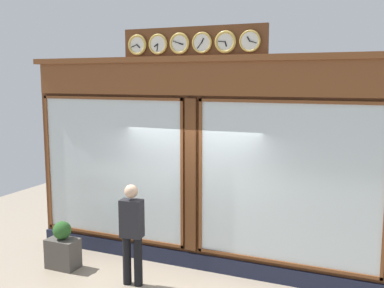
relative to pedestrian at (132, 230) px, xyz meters
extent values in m
cube|color=#5B3319|center=(-0.63, -1.16, 0.89)|extent=(6.51, 0.30, 3.65)
cube|color=#191E33|center=(-0.63, -0.99, -0.79)|extent=(6.51, 0.08, 0.28)
cube|color=brown|center=(-0.63, -0.97, 2.44)|extent=(6.38, 0.08, 0.56)
cube|color=brown|center=(-0.63, -0.99, 2.77)|extent=(6.64, 0.20, 0.10)
cube|color=silver|center=(-2.28, -0.99, 0.76)|extent=(2.91, 0.02, 2.59)
cube|color=brown|center=(-2.28, -0.97, 2.08)|extent=(3.01, 0.04, 0.05)
cube|color=brown|center=(-2.28, -0.97, -0.56)|extent=(3.01, 0.04, 0.05)
cube|color=brown|center=(-0.81, -0.97, 0.76)|extent=(0.05, 0.04, 2.69)
cube|color=silver|center=(1.02, -0.99, 0.76)|extent=(2.91, 0.02, 2.59)
cube|color=brown|center=(1.02, -0.97, 2.08)|extent=(3.01, 0.04, 0.05)
cube|color=brown|center=(1.02, -0.97, -0.56)|extent=(3.01, 0.04, 0.05)
cube|color=brown|center=(2.50, -0.97, 0.76)|extent=(0.05, 0.04, 2.69)
cube|color=brown|center=(-0.46, -0.97, 0.76)|extent=(0.05, 0.04, 2.69)
cube|color=#5B3319|center=(-0.63, -0.98, 0.76)|extent=(0.20, 0.10, 2.69)
cube|color=#5B3319|center=(-0.63, -1.03, 3.03)|extent=(2.59, 0.06, 0.55)
cylinder|color=white|center=(-1.65, -0.95, 3.03)|extent=(0.29, 0.02, 0.29)
torus|color=gold|center=(-1.65, -0.94, 3.03)|extent=(0.35, 0.03, 0.35)
cube|color=black|center=(-1.63, -0.93, 3.06)|extent=(0.06, 0.01, 0.08)
cube|color=black|center=(-1.71, -0.93, 3.01)|extent=(0.12, 0.01, 0.05)
sphere|color=black|center=(-1.65, -0.93, 3.03)|extent=(0.02, 0.02, 0.02)
cylinder|color=white|center=(-1.24, -0.95, 3.03)|extent=(0.29, 0.02, 0.29)
torus|color=gold|center=(-1.24, -0.94, 3.03)|extent=(0.36, 0.05, 0.36)
cube|color=black|center=(-1.25, -0.93, 2.99)|extent=(0.04, 0.01, 0.08)
cube|color=black|center=(-1.18, -0.93, 3.03)|extent=(0.12, 0.01, 0.02)
sphere|color=black|center=(-1.24, -0.93, 3.03)|extent=(0.02, 0.02, 0.02)
cylinder|color=white|center=(-0.84, -0.95, 3.03)|extent=(0.29, 0.02, 0.29)
torus|color=gold|center=(-0.84, -0.94, 3.03)|extent=(0.35, 0.04, 0.35)
cube|color=black|center=(-0.85, -0.93, 3.06)|extent=(0.05, 0.01, 0.08)
cube|color=black|center=(-0.80, -0.93, 2.98)|extent=(0.09, 0.01, 0.10)
sphere|color=black|center=(-0.84, -0.93, 3.03)|extent=(0.02, 0.02, 0.02)
cylinder|color=white|center=(-0.43, -0.95, 3.03)|extent=(0.29, 0.02, 0.29)
torus|color=gold|center=(-0.43, -0.94, 3.03)|extent=(0.36, 0.05, 0.36)
cube|color=black|center=(-0.47, -0.93, 3.02)|extent=(0.08, 0.01, 0.04)
cube|color=black|center=(-0.37, -0.93, 3.05)|extent=(0.12, 0.01, 0.06)
sphere|color=black|center=(-0.43, -0.93, 3.03)|extent=(0.02, 0.02, 0.02)
cylinder|color=white|center=(-0.02, -0.95, 3.03)|extent=(0.29, 0.02, 0.29)
torus|color=gold|center=(-0.02, -0.94, 3.03)|extent=(0.35, 0.04, 0.35)
cube|color=black|center=(0.01, -0.93, 3.01)|extent=(0.08, 0.01, 0.06)
cube|color=black|center=(-0.01, -0.93, 2.97)|extent=(0.03, 0.01, 0.12)
sphere|color=black|center=(-0.02, -0.93, 3.03)|extent=(0.02, 0.02, 0.02)
cylinder|color=white|center=(0.39, -0.95, 3.03)|extent=(0.29, 0.02, 0.29)
torus|color=gold|center=(0.39, -0.94, 3.03)|extent=(0.36, 0.05, 0.36)
cube|color=black|center=(0.36, -0.93, 3.00)|extent=(0.07, 0.01, 0.07)
cube|color=black|center=(0.45, -0.93, 3.01)|extent=(0.12, 0.01, 0.05)
sphere|color=black|center=(0.39, -0.93, 3.03)|extent=(0.02, 0.02, 0.02)
cylinder|color=black|center=(0.10, 0.01, -0.52)|extent=(0.14, 0.14, 0.82)
cylinder|color=black|center=(-0.10, -0.01, -0.52)|extent=(0.14, 0.14, 0.82)
cube|color=#232328|center=(0.00, 0.00, 0.20)|extent=(0.38, 0.26, 0.62)
sphere|color=tan|center=(0.00, 0.00, 0.65)|extent=(0.22, 0.22, 0.22)
cube|color=#4C4742|center=(1.49, -0.09, -0.66)|extent=(0.56, 0.36, 0.53)
sphere|color=#285623|center=(1.49, -0.09, -0.23)|extent=(0.32, 0.32, 0.32)
camera|label=1|loc=(-3.64, 6.02, 2.43)|focal=41.78mm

